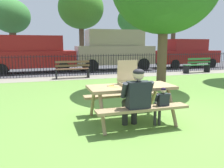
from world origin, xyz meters
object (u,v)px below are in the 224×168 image
Objects in this scene: far_tree_center at (81,9)px; parked_car_right at (186,53)px; child_at_table at (161,103)px; parked_car_center at (114,49)px; park_bench_right at (197,65)px; far_tree_right at (174,13)px; parked_car_left at (33,53)px; pizza_box_open at (129,79)px; pizza_slice_on_table at (113,86)px; adult_at_table at (136,97)px; picnic_table_foreground at (131,94)px; far_tree_midleft at (12,17)px; park_bench_center at (72,70)px; far_tree_midright at (132,21)px.

parked_car_right is at bearing -42.68° from far_tree_center.
child_at_table is 0.17× the size of parked_car_center.
far_tree_right is at bearing 66.71° from park_bench_right.
parked_car_left is 0.75× the size of far_tree_center.
far_tree_right is (10.31, 14.85, 3.59)m from pizza_box_open.
far_tree_center is at bearing 82.79° from pizza_slice_on_table.
pizza_slice_on_table is at bearing 120.31° from adult_at_table.
far_tree_center is (1.50, 14.98, 3.91)m from picnic_table_foreground.
parked_car_left is at bearing -155.32° from far_tree_right.
parked_car_left is at bearing 101.45° from pizza_slice_on_table.
adult_at_table is 0.19× the size of far_tree_center.
pizza_box_open is 1.84× the size of pizza_slice_on_table.
far_tree_center is at bearing 121.27° from park_bench_right.
far_tree_right is at bearing 0.00° from far_tree_midleft.
pizza_slice_on_table is 9.59m from park_bench_right.
parked_car_center is at bearing 146.51° from park_bench_right.
adult_at_table is 7.00m from park_bench_center.
adult_at_table is at bearing -95.90° from far_tree_center.
park_bench_center is at bearing -67.87° from far_tree_midleft.
far_tree_right reaches higher than parked_car_left.
park_bench_right is 0.27× the size of far_tree_right.
picnic_table_foreground is 1.51× the size of adult_at_table.
park_bench_right is 10.11m from far_tree_right.
park_bench_right is (7.07, 0.00, 0.00)m from park_bench_center.
parked_car_right reaches higher than pizza_slice_on_table.
child_at_table is 7.07m from park_bench_center.
far_tree_center is at bearing 180.00° from far_tree_midright.
parked_car_right reaches higher than adult_at_table.
parked_car_center is at bearing 74.51° from picnic_table_foreground.
far_tree_center is (5.36, 0.00, 0.87)m from far_tree_midleft.
far_tree_midright is at bearing 67.96° from picnic_table_foreground.
parked_car_left is at bearing 102.54° from adult_at_table.
park_bench_center is at bearing -180.00° from park_bench_right.
far_tree_midright is (-0.59, 8.50, 3.25)m from park_bench_right.
parked_car_center is (2.54, 9.07, 0.41)m from pizza_box_open.
parked_car_left is 0.99× the size of parked_car_center.
pizza_slice_on_table is at bearing -89.89° from park_bench_center.
far_tree_midright reaches higher than parked_car_center.
parked_car_center reaches higher than picnic_table_foreground.
park_bench_right is at bearing 48.35° from child_at_table.
far_tree_midleft is (-3.47, 14.98, 2.85)m from pizza_slice_on_table.
parked_car_left reaches higher than picnic_table_foreground.
pizza_box_open is 18.43m from far_tree_right.
child_at_table is (0.42, -0.53, -0.10)m from picnic_table_foreground.
adult_at_table reaches higher than park_bench_center.
parked_car_center is at bearing -79.68° from far_tree_center.
parked_car_left is 10.03m from parked_car_right.
parked_car_center reaches higher than adult_at_table.
child_at_table is at bearing -74.62° from parked_car_left.
adult_at_table is at bearing -76.33° from far_tree_midleft.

